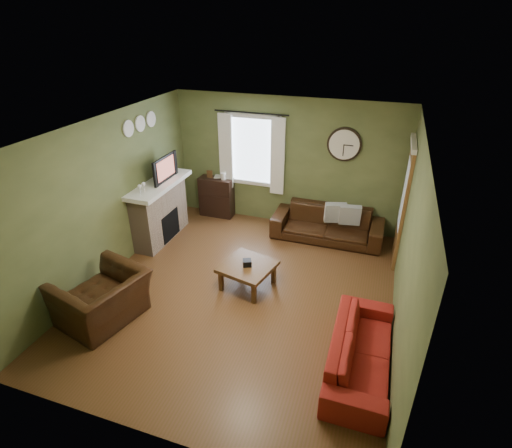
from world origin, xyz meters
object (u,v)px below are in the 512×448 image
(bookshelf, at_px, (217,197))
(sofa_brown, at_px, (327,224))
(armchair, at_px, (102,298))
(coffee_table, at_px, (248,276))
(sofa_red, at_px, (361,351))

(bookshelf, xyz_separation_m, sofa_brown, (2.45, -0.26, -0.12))
(bookshelf, relative_size, armchair, 0.76)
(armchair, xyz_separation_m, coffee_table, (1.69, 1.40, -0.16))
(bookshelf, distance_m, sofa_red, 4.80)
(sofa_brown, xyz_separation_m, sofa_red, (0.95, -3.13, -0.04))
(bookshelf, bearing_deg, sofa_red, -44.88)
(coffee_table, bearing_deg, bookshelf, 123.94)
(sofa_red, height_order, coffee_table, sofa_red)
(armchair, relative_size, coffee_table, 1.47)
(sofa_red, xyz_separation_m, armchair, (-3.58, -0.26, 0.10))
(bookshelf, bearing_deg, sofa_brown, -6.05)
(sofa_red, distance_m, armchair, 3.59)
(coffee_table, bearing_deg, armchair, -140.48)
(sofa_brown, relative_size, coffee_table, 2.74)
(bookshelf, height_order, armchair, bookshelf)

